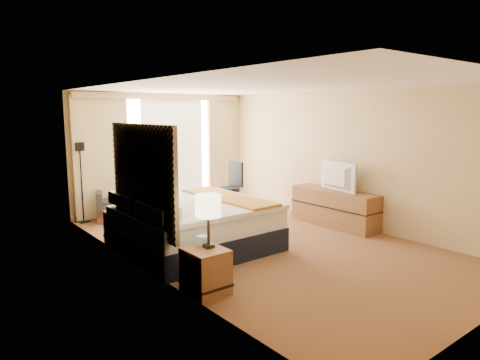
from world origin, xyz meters
TOP-DOWN VIEW (x-y plane):
  - floor at (0.00, 0.00)m, footprint 4.20×7.00m
  - ceiling at (0.00, 0.00)m, footprint 4.20×7.00m
  - wall_back at (0.00, 3.50)m, footprint 4.20×0.02m
  - wall_left at (-2.10, 0.00)m, footprint 0.02×7.00m
  - wall_right at (2.10, 0.00)m, footprint 0.02×7.00m
  - headboard at (-2.06, 0.20)m, footprint 0.06×1.85m
  - nightstand_left at (-1.87, -1.05)m, footprint 0.45×0.52m
  - nightstand_right at (-1.87, 1.45)m, footprint 0.45×0.52m
  - media_dresser at (1.83, 0.00)m, footprint 0.50×1.80m
  - window at (0.25, 3.47)m, footprint 2.30×0.02m
  - curtains at (-0.00, 3.39)m, footprint 4.12×0.19m
  - bed at (-1.06, 0.46)m, footprint 2.22×2.03m
  - loveseat at (-0.93, 3.04)m, footprint 1.64×1.27m
  - floor_lamp at (-1.90, 3.30)m, footprint 0.20×0.20m
  - desk_chair at (0.92, 2.10)m, footprint 0.54×0.54m
  - lamp_left at (-1.81, -1.04)m, footprint 0.31×0.31m
  - lamp_right at (-1.82, 1.45)m, footprint 0.25×0.25m
  - tissue_box at (-1.81, -0.89)m, footprint 0.16×0.16m
  - telephone at (-1.81, 1.59)m, footprint 0.19×0.16m
  - television at (1.78, -0.01)m, footprint 0.31×0.96m

SIDE VIEW (x-z plane):
  - floor at x=0.00m, z-range -0.01..0.01m
  - nightstand_left at x=-1.87m, z-range 0.00..0.55m
  - nightstand_right at x=-1.87m, z-range 0.00..0.55m
  - loveseat at x=-0.93m, z-range -0.15..0.75m
  - media_dresser at x=1.83m, z-range 0.00..0.70m
  - bed at x=-1.06m, z-range -0.14..0.93m
  - desk_chair at x=0.92m, z-range -0.06..1.05m
  - telephone at x=-1.81m, z-range 0.55..0.62m
  - tissue_box at x=-1.81m, z-range 0.55..0.67m
  - lamp_right at x=-1.82m, z-range 0.70..1.23m
  - television at x=1.78m, z-range 0.70..1.25m
  - lamp_left at x=-1.81m, z-range 0.73..1.39m
  - floor_lamp at x=-1.90m, z-range 0.33..1.93m
  - headboard at x=-2.06m, z-range 0.53..2.03m
  - wall_back at x=0.00m, z-range 0.00..2.60m
  - wall_left at x=-2.10m, z-range 0.00..2.60m
  - wall_right at x=2.10m, z-range 0.00..2.60m
  - window at x=0.25m, z-range 0.17..2.47m
  - curtains at x=0.00m, z-range 0.13..2.69m
  - ceiling at x=0.00m, z-range 2.59..2.61m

